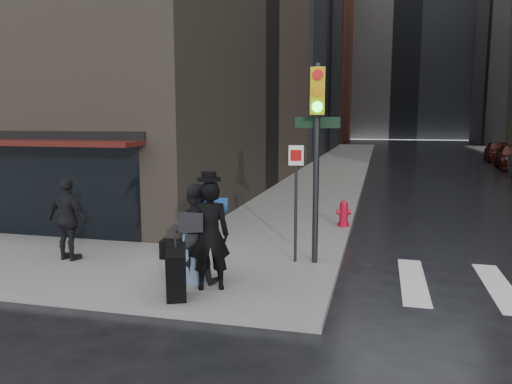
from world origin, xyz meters
TOP-DOWN VIEW (x-y plane):
  - ground at (0.00, 0.00)m, footprint 140.00×140.00m
  - sidewalk_left at (0.00, 27.00)m, footprint 4.00×50.00m
  - bldg_left_far at (-13.00, 62.00)m, footprint 22.00×20.00m
  - bldg_distant at (6.00, 78.00)m, footprint 40.00×12.00m
  - storefront at (-7.00, 1.90)m, footprint 8.40×1.11m
  - man_overcoat at (-0.25, -1.00)m, footprint 1.11×1.44m
  - man_jeans at (-0.59, -0.51)m, footprint 1.38×0.83m
  - man_greycoat at (-3.82, 0.19)m, footprint 1.14×0.66m
  - traffic_light at (1.44, 1.22)m, footprint 1.05×0.53m
  - fire_hydrant at (1.80, 5.17)m, footprint 0.43×0.33m
  - parked_car_4 at (11.52, 32.31)m, footprint 2.23×4.66m

SIDE VIEW (x-z plane):
  - ground at x=0.00m, z-range 0.00..0.00m
  - sidewalk_left at x=0.00m, z-range 0.00..0.15m
  - fire_hydrant at x=1.80m, z-range 0.11..0.87m
  - parked_car_4 at x=11.52m, z-range 0.00..1.54m
  - man_greycoat at x=-3.82m, z-range 0.15..1.97m
  - man_overcoat at x=-0.25m, z-range -0.03..2.18m
  - man_jeans at x=-0.59m, z-range 0.15..2.05m
  - storefront at x=-7.00m, z-range 0.41..3.24m
  - traffic_light at x=1.44m, z-range 0.76..4.99m
  - bldg_left_far at x=-13.00m, z-range 0.00..26.00m
  - bldg_distant at x=6.00m, z-range 0.00..32.00m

